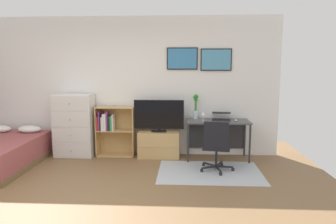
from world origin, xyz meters
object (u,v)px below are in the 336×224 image
laptop (221,117)px  wine_glass (203,114)px  desk (217,127)px  bamboo_vase (196,106)px  computer_mouse (236,120)px  television (159,116)px  bookshelf (112,128)px  tv_stand (159,144)px  office_chair (216,145)px  dresser (74,125)px

laptop → wine_glass: 0.38m
desk → wine_glass: 0.41m
wine_glass → bamboo_vase: bearing=120.6°
bamboo_vase → desk: bearing=-14.4°
computer_mouse → television: bearing=175.5°
bookshelf → television: bearing=-4.8°
desk → wine_glass: (-0.28, -0.12, 0.28)m
tv_stand → bamboo_vase: bearing=8.5°
computer_mouse → wine_glass: size_ratio=0.58×
laptop → bamboo_vase: 0.53m
computer_mouse → wine_glass: bearing=178.4°
television → desk: bearing=1.1°
laptop → computer_mouse: laptop is taller
office_chair → wine_glass: size_ratio=4.78×
office_chair → laptop: laptop is taller
dresser → office_chair: size_ratio=1.41×
laptop → bamboo_vase: (-0.48, 0.09, 0.19)m
bamboo_vase → dresser: bearing=-177.1°
laptop → computer_mouse: bearing=-22.9°
dresser → tv_stand: bearing=0.5°
dresser → laptop: dresser is taller
desk → dresser: bearing=-179.7°
television → laptop: bearing=1.6°
desk → office_chair: bearing=-96.7°
tv_stand → laptop: size_ratio=1.87×
dresser → computer_mouse: bearing=-2.3°
dresser → bamboo_vase: 2.38m
tv_stand → bamboo_vase: 1.02m
tv_stand → bookshelf: bearing=176.6°
dresser → tv_stand: (1.65, 0.02, -0.36)m
laptop → wine_glass: wine_glass is taller
bookshelf → wine_glass: bookshelf is taller
bookshelf → bamboo_vase: bearing=1.8°
tv_stand → wine_glass: wine_glass is taller
computer_mouse → bamboo_vase: bearing=161.8°
dresser → wine_glass: bearing=-2.4°
wine_glass → dresser: bearing=177.6°
laptop → bamboo_vase: bamboo_vase is taller
television → wine_glass: 0.84m
dresser → wine_glass: size_ratio=6.73×
television → bamboo_vase: bamboo_vase is taller
computer_mouse → bamboo_vase: 0.81m
office_chair → computer_mouse: bearing=67.1°
office_chair → wine_glass: wine_glass is taller
laptop → computer_mouse: size_ratio=4.04×
tv_stand → wine_glass: size_ratio=4.37×
bookshelf → wine_glass: size_ratio=5.38×
dresser → television: dresser is taller
television → office_chair: (1.02, -0.80, -0.35)m
computer_mouse → laptop: bearing=149.5°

